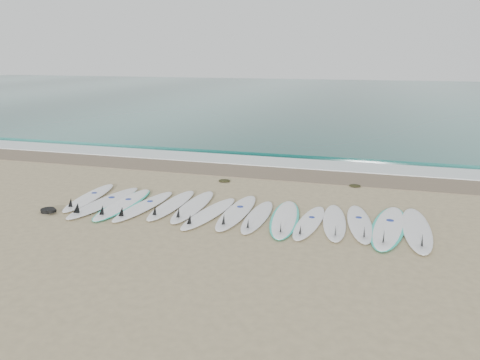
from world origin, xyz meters
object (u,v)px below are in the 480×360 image
(surfboard_0, at_px, (88,197))
(leash_coil, at_px, (49,210))
(surfboard_7, at_px, (236,212))
(surfboard_14, at_px, (417,230))

(surfboard_0, bearing_deg, leash_coil, -111.42)
(surfboard_0, relative_size, leash_coil, 5.55)
(leash_coil, bearing_deg, surfboard_7, 14.23)
(surfboard_14, distance_m, leash_coil, 8.30)
(surfboard_0, bearing_deg, surfboard_14, -6.41)
(surfboard_7, distance_m, leash_coil, 4.42)
(surfboard_7, bearing_deg, surfboard_14, 0.24)
(surfboard_7, xyz_separation_m, surfboard_14, (3.95, -0.00, 0.00))
(surfboard_0, height_order, leash_coil, surfboard_0)
(surfboard_14, height_order, leash_coil, surfboard_14)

